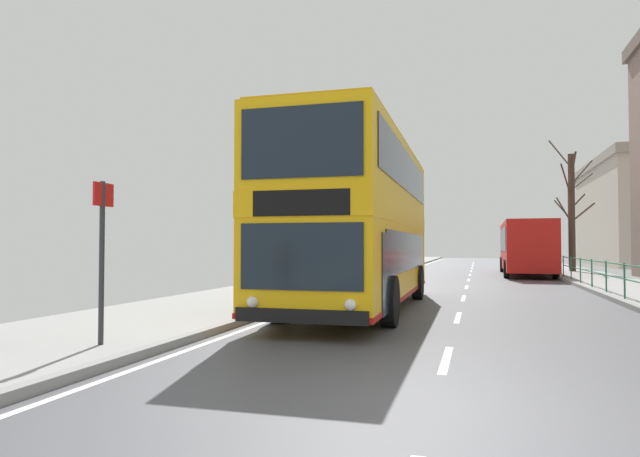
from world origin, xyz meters
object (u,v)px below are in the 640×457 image
at_px(double_decker_bus_main, 359,222).
at_px(bus_stop_sign_near, 102,243).
at_px(bare_tree_far_01, 572,209).
at_px(background_bus_far_lane, 526,246).
at_px(bare_tree_far_00, 571,223).

height_order(double_decker_bus_main, bus_stop_sign_near, double_decker_bus_main).
distance_m(bus_stop_sign_near, bare_tree_far_01, 30.38).
height_order(background_bus_far_lane, bare_tree_far_01, bare_tree_far_01).
xyz_separation_m(bus_stop_sign_near, bare_tree_far_01, (10.90, 28.27, 2.17)).
distance_m(background_bus_far_lane, bus_stop_sign_near, 27.15).
distance_m(double_decker_bus_main, bare_tree_far_00, 28.42).
distance_m(bare_tree_far_00, bare_tree_far_01, 5.52).
bearing_deg(bare_tree_far_01, double_decker_bus_main, -111.18).
distance_m(background_bus_far_lane, bare_tree_far_01, 4.29).
bearing_deg(bare_tree_far_01, background_bus_far_lane, -139.77).
relative_size(background_bus_far_lane, bare_tree_far_01, 1.34).
xyz_separation_m(background_bus_far_lane, bare_tree_far_01, (2.79, 2.36, 2.24)).
bearing_deg(background_bus_far_lane, bus_stop_sign_near, -107.36).
xyz_separation_m(double_decker_bus_main, bare_tree_far_01, (8.32, 21.49, 1.59)).
bearing_deg(bus_stop_sign_near, double_decker_bus_main, 69.24).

